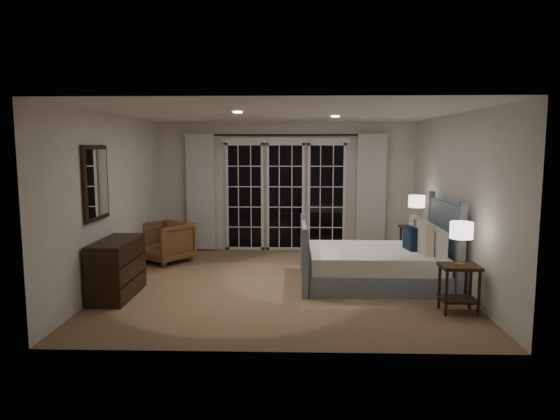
{
  "coord_description": "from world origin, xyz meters",
  "views": [
    {
      "loc": [
        0.17,
        -7.23,
        2.03
      ],
      "look_at": [
        -0.05,
        0.44,
        1.05
      ],
      "focal_mm": 32.0,
      "sensor_mm": 36.0,
      "label": 1
    }
  ],
  "objects_px": {
    "lamp_left": "(461,231)",
    "armchair": "(165,242)",
    "nightstand_left": "(459,281)",
    "dresser": "(117,268)",
    "nightstand_right": "(415,240)",
    "lamp_right": "(417,202)",
    "bed": "(378,263)"
  },
  "relations": [
    {
      "from": "lamp_right",
      "to": "nightstand_left",
      "type": "bearing_deg",
      "value": -91.51
    },
    {
      "from": "nightstand_left",
      "to": "lamp_left",
      "type": "height_order",
      "value": "lamp_left"
    },
    {
      "from": "nightstand_right",
      "to": "lamp_left",
      "type": "distance_m",
      "value": 2.57
    },
    {
      "from": "dresser",
      "to": "nightstand_left",
      "type": "bearing_deg",
      "value": -7.05
    },
    {
      "from": "bed",
      "to": "armchair",
      "type": "relative_size",
      "value": 2.72
    },
    {
      "from": "dresser",
      "to": "bed",
      "type": "bearing_deg",
      "value": 11.39
    },
    {
      "from": "nightstand_left",
      "to": "nightstand_right",
      "type": "bearing_deg",
      "value": 88.49
    },
    {
      "from": "lamp_right",
      "to": "dresser",
      "type": "height_order",
      "value": "lamp_right"
    },
    {
      "from": "lamp_right",
      "to": "armchair",
      "type": "xyz_separation_m",
      "value": [
        -4.36,
        0.1,
        -0.74
      ]
    },
    {
      "from": "nightstand_left",
      "to": "armchair",
      "type": "distance_m",
      "value": 5.02
    },
    {
      "from": "nightstand_right",
      "to": "dresser",
      "type": "height_order",
      "value": "dresser"
    },
    {
      "from": "lamp_right",
      "to": "dresser",
      "type": "distance_m",
      "value": 4.94
    },
    {
      "from": "lamp_left",
      "to": "lamp_right",
      "type": "height_order",
      "value": "lamp_right"
    },
    {
      "from": "armchair",
      "to": "nightstand_left",
      "type": "bearing_deg",
      "value": 5.8
    },
    {
      "from": "lamp_left",
      "to": "dresser",
      "type": "bearing_deg",
      "value": 172.95
    },
    {
      "from": "armchair",
      "to": "dresser",
      "type": "bearing_deg",
      "value": -56.65
    },
    {
      "from": "nightstand_right",
      "to": "lamp_left",
      "type": "bearing_deg",
      "value": -91.51
    },
    {
      "from": "bed",
      "to": "nightstand_left",
      "type": "bearing_deg",
      "value": -58.98
    },
    {
      "from": "bed",
      "to": "dresser",
      "type": "xyz_separation_m",
      "value": [
        -3.65,
        -0.74,
        0.07
      ]
    },
    {
      "from": "bed",
      "to": "dresser",
      "type": "distance_m",
      "value": 3.72
    },
    {
      "from": "armchair",
      "to": "dresser",
      "type": "relative_size",
      "value": 0.71
    },
    {
      "from": "armchair",
      "to": "lamp_right",
      "type": "bearing_deg",
      "value": 35.72
    },
    {
      "from": "lamp_right",
      "to": "armchair",
      "type": "bearing_deg",
      "value": 178.74
    },
    {
      "from": "lamp_right",
      "to": "dresser",
      "type": "xyz_separation_m",
      "value": [
        -4.49,
        -1.95,
        -0.7
      ]
    },
    {
      "from": "nightstand_right",
      "to": "nightstand_left",
      "type": "bearing_deg",
      "value": -91.51
    },
    {
      "from": "bed",
      "to": "lamp_left",
      "type": "bearing_deg",
      "value": -58.98
    },
    {
      "from": "nightstand_left",
      "to": "nightstand_right",
      "type": "height_order",
      "value": "nightstand_right"
    },
    {
      "from": "bed",
      "to": "nightstand_left",
      "type": "distance_m",
      "value": 1.5
    },
    {
      "from": "bed",
      "to": "lamp_left",
      "type": "xyz_separation_m",
      "value": [
        0.77,
        -1.28,
        0.7
      ]
    },
    {
      "from": "bed",
      "to": "lamp_left",
      "type": "height_order",
      "value": "bed"
    },
    {
      "from": "lamp_left",
      "to": "armchair",
      "type": "xyz_separation_m",
      "value": [
        -4.29,
        2.6,
        -0.66
      ]
    },
    {
      "from": "bed",
      "to": "lamp_right",
      "type": "bearing_deg",
      "value": 55.51
    }
  ]
}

